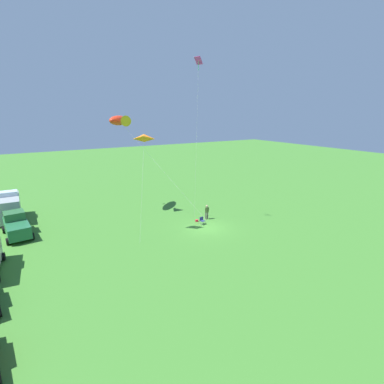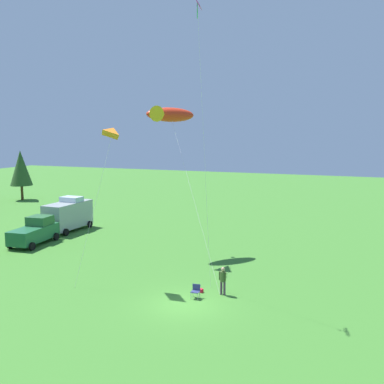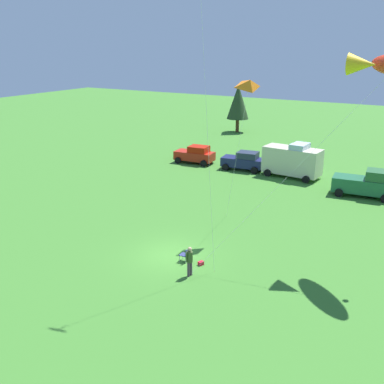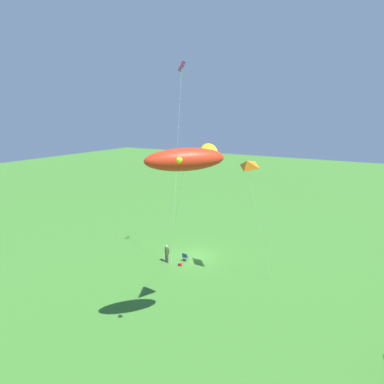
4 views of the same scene
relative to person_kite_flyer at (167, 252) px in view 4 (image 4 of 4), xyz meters
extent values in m
plane|color=#3A7629|center=(-2.29, 1.60, -1.02)|extent=(160.00, 160.00, 0.00)
cylinder|color=#4C3649|center=(-0.01, -0.11, -0.60)|extent=(0.14, 0.14, 0.85)
cylinder|color=#4C3649|center=(0.02, 0.11, -0.60)|extent=(0.14, 0.14, 0.85)
cylinder|color=#3A4F26|center=(0.00, 0.00, 0.14)|extent=(0.39, 0.39, 0.62)
sphere|color=tan|center=(0.00, 0.00, 0.60)|extent=(0.24, 0.24, 0.24)
cylinder|color=#3A4F26|center=(-0.09, -0.19, 0.17)|extent=(0.11, 0.14, 0.56)
cylinder|color=#3A4F26|center=(-0.02, 0.21, 0.17)|extent=(0.10, 0.10, 0.55)
cube|color=navy|center=(-1.17, 1.35, -0.60)|extent=(0.51, 0.51, 0.04)
cube|color=navy|center=(-0.95, 1.36, -0.40)|extent=(0.07, 0.48, 0.40)
cylinder|color=#A5A8AD|center=(-1.37, 1.13, -0.81)|extent=(0.03, 0.03, 0.42)
cylinder|color=#A5A8AD|center=(-1.39, 1.55, -0.81)|extent=(0.03, 0.03, 0.42)
cylinder|color=#A5A8AD|center=(-0.95, 1.15, -0.81)|extent=(0.03, 0.03, 0.42)
cylinder|color=#A5A8AD|center=(-0.97, 1.57, -0.81)|extent=(0.03, 0.03, 0.42)
cube|color=red|center=(-0.08, 1.42, -0.91)|extent=(0.31, 0.37, 0.22)
ellipsoid|color=red|center=(8.44, 7.16, 10.19)|extent=(3.91, 3.83, 1.21)
cone|color=yellow|center=(6.59, 7.16, 10.19)|extent=(1.44, 1.21, 1.21)
sphere|color=yellow|center=(9.57, 7.53, 10.33)|extent=(0.30, 0.30, 0.30)
cylinder|color=silver|center=(4.20, 3.67, 4.59)|extent=(8.49, 7.01, 11.22)
cylinder|color=#4C3823|center=(-0.04, 0.17, -1.02)|extent=(0.04, 0.04, 0.01)
pyramid|color=orange|center=(0.04, 7.42, 8.84)|extent=(1.63, 1.83, 0.93)
cylinder|color=silver|center=(-1.14, 8.35, 3.80)|extent=(2.15, 1.75, 9.64)
cylinder|color=#4C3823|center=(-2.21, 9.22, -1.02)|extent=(0.04, 0.04, 0.01)
cube|color=#D83CA1|center=(-0.43, 1.53, 16.12)|extent=(0.91, 0.63, 0.72)
cylinder|color=green|center=(-0.43, 1.53, 15.62)|extent=(0.04, 0.04, 0.83)
cylinder|color=silver|center=(0.27, 1.32, 7.55)|extent=(1.41, 0.44, 17.14)
cylinder|color=#4C3823|center=(0.97, 1.11, -1.02)|extent=(0.04, 0.04, 0.01)
camera|label=1|loc=(-27.54, 18.58, 11.17)|focal=28.00mm
camera|label=2|loc=(-25.21, -7.75, 8.96)|focal=42.00mm
camera|label=3|loc=(11.24, -19.18, 11.28)|focal=42.00mm
camera|label=4|loc=(21.08, 14.80, 12.23)|focal=28.00mm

